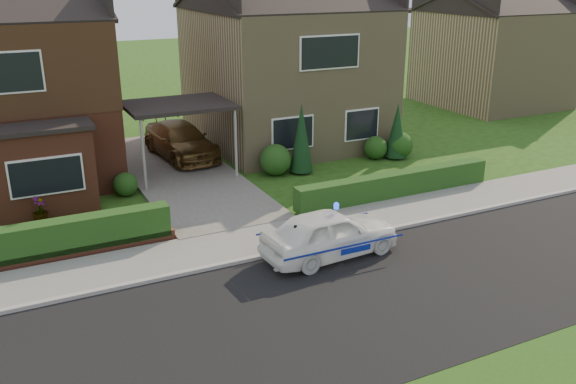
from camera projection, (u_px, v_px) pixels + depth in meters
ground at (323, 310)px, 13.97m from camera, size 120.00×120.00×0.00m
road at (323, 310)px, 13.97m from camera, size 60.00×6.00×0.02m
kerb at (268, 255)px, 16.52m from camera, size 60.00×0.16×0.12m
sidewalk at (253, 241)px, 17.41m from camera, size 60.00×2.00×0.10m
driveway at (182, 173)px, 23.22m from camera, size 3.80×12.00×0.12m
house_right at (284, 59)px, 26.92m from camera, size 7.50×8.06×7.25m
carport_link at (178, 106)px, 22.30m from camera, size 3.80×3.00×2.77m
dwarf_wall at (31, 260)px, 15.97m from camera, size 7.70×0.25×0.36m
hedge_left at (32, 264)px, 16.16m from camera, size 7.50×0.55×0.90m
hedge_right at (394, 198)px, 20.88m from camera, size 7.50×0.55×0.80m
shrub_left_mid at (78, 187)px, 19.93m from camera, size 1.32×1.32×1.32m
shrub_left_near at (125, 184)px, 20.93m from camera, size 0.84×0.84×0.84m
shrub_right_near at (275, 160)px, 23.02m from camera, size 1.20×1.20×1.20m
shrub_right_mid at (376, 148)px, 25.05m from camera, size 0.96×0.96×0.96m
shrub_right_far at (400, 145)px, 25.19m from camera, size 1.08×1.08×1.08m
conifer_a at (301, 140)px, 23.02m from camera, size 0.90×0.90×2.60m
conifer_b at (397, 133)px, 24.91m from camera, size 0.90×0.90×2.20m
neighbour_right at (492, 59)px, 34.86m from camera, size 6.50×7.00×5.20m
police_car at (330, 234)px, 16.41m from camera, size 3.55×3.96×1.48m
driveway_car at (180, 140)px, 24.91m from camera, size 2.38×4.85×1.36m
potted_plant_c at (40, 211)px, 18.60m from camera, size 0.63×0.63×0.85m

